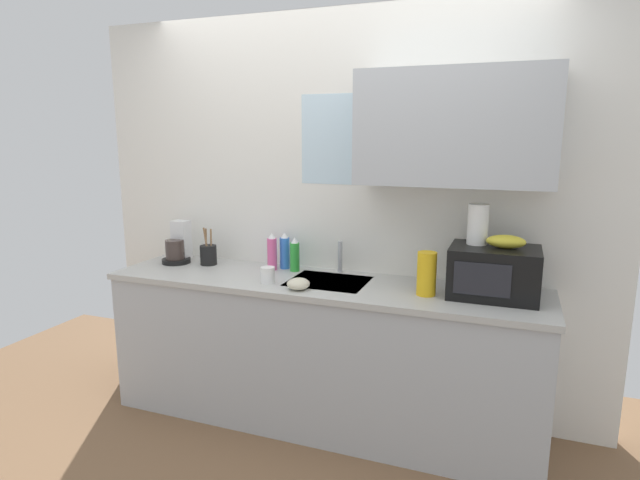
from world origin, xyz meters
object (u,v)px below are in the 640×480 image
(utensil_crock, at_px, (208,254))
(small_bowl, at_px, (298,284))
(dish_soap_bottle_green, at_px, (295,255))
(dish_soap_bottle_pink, at_px, (272,252))
(dish_soap_bottle_blue, at_px, (285,252))
(paper_towel_roll, at_px, (478,224))
(coffee_maker, at_px, (178,247))
(cereal_canister, at_px, (427,274))
(mug_white, at_px, (268,275))
(microwave, at_px, (494,272))
(banana_bunch, at_px, (506,242))

(utensil_crock, distance_m, small_bowl, 0.85)
(utensil_crock, xyz_separation_m, small_bowl, (0.79, -0.32, -0.04))
(dish_soap_bottle_green, relative_size, dish_soap_bottle_pink, 0.91)
(utensil_crock, bearing_deg, dish_soap_bottle_blue, 9.56)
(paper_towel_roll, distance_m, dish_soap_bottle_green, 1.14)
(dish_soap_bottle_blue, relative_size, utensil_crock, 0.93)
(dish_soap_bottle_blue, xyz_separation_m, small_bowl, (0.27, -0.41, -0.08))
(coffee_maker, height_order, cereal_canister, coffee_maker)
(mug_white, bearing_deg, dish_soap_bottle_blue, 97.87)
(paper_towel_roll, distance_m, coffee_maker, 1.97)
(microwave, relative_size, dish_soap_bottle_green, 2.11)
(dish_soap_bottle_blue, relative_size, small_bowl, 1.83)
(paper_towel_roll, bearing_deg, coffee_maker, 179.76)
(dish_soap_bottle_green, xyz_separation_m, cereal_canister, (0.87, -0.22, 0.02))
(coffee_maker, relative_size, small_bowl, 2.15)
(cereal_canister, xyz_separation_m, small_bowl, (-0.69, -0.15, -0.09))
(microwave, xyz_separation_m, utensil_crock, (-1.82, 0.07, -0.07))
(small_bowl, bearing_deg, dish_soap_bottle_pink, 133.40)
(dish_soap_bottle_green, xyz_separation_m, dish_soap_bottle_pink, (-0.15, -0.02, 0.01))
(coffee_maker, bearing_deg, dish_soap_bottle_green, 4.01)
(paper_towel_roll, bearing_deg, cereal_canister, -147.99)
(paper_towel_roll, distance_m, cereal_canister, 0.39)
(mug_white, distance_m, small_bowl, 0.23)
(utensil_crock, height_order, small_bowl, utensil_crock)
(mug_white, bearing_deg, paper_towel_roll, 11.80)
(dish_soap_bottle_blue, xyz_separation_m, mug_white, (0.05, -0.35, -0.06))
(paper_towel_roll, relative_size, small_bowl, 1.69)
(banana_bunch, relative_size, dish_soap_bottle_green, 0.92)
(microwave, distance_m, banana_bunch, 0.18)
(banana_bunch, xyz_separation_m, dish_soap_bottle_pink, (-1.41, 0.10, -0.19))
(coffee_maker, height_order, utensil_crock, coffee_maker)
(microwave, relative_size, cereal_canister, 1.93)
(cereal_canister, bearing_deg, small_bowl, -167.71)
(dish_soap_bottle_green, relative_size, mug_white, 2.29)
(banana_bunch, height_order, mug_white, banana_bunch)
(microwave, height_order, paper_towel_roll, paper_towel_roll)
(banana_bunch, relative_size, small_bowl, 1.54)
(paper_towel_roll, xyz_separation_m, utensil_crock, (-1.72, 0.02, -0.31))
(cereal_canister, xyz_separation_m, mug_white, (-0.91, -0.09, -0.07))
(paper_towel_roll, relative_size, coffee_maker, 0.79)
(dish_soap_bottle_pink, bearing_deg, microwave, -4.26)
(microwave, distance_m, coffee_maker, 2.05)
(coffee_maker, bearing_deg, cereal_canister, -5.30)
(mug_white, distance_m, utensil_crock, 0.63)
(utensil_crock, bearing_deg, dish_soap_bottle_green, 4.44)
(dish_soap_bottle_blue, bearing_deg, dish_soap_bottle_green, -24.64)
(dish_soap_bottle_green, height_order, mug_white, dish_soap_bottle_green)
(microwave, xyz_separation_m, paper_towel_roll, (-0.10, 0.05, 0.24))
(banana_bunch, bearing_deg, utensil_crock, 177.86)
(mug_white, bearing_deg, coffee_maker, 162.73)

